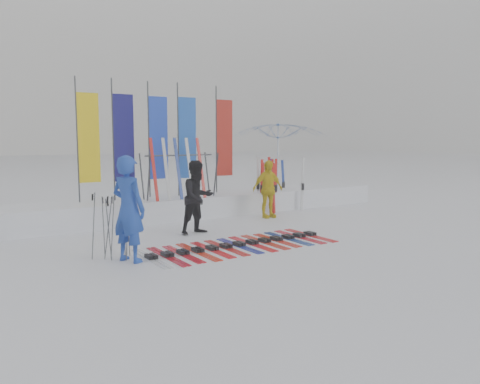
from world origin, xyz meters
TOP-DOWN VIEW (x-y plane):
  - ground at (0.00, 0.00)m, footprint 120.00×120.00m
  - snow_bank at (0.00, 4.60)m, footprint 14.00×1.60m
  - person_blue at (-2.81, 0.66)m, footprint 0.74×0.84m
  - person_black at (-0.58, 2.21)m, footprint 0.93×0.78m
  - person_yellow at (2.13, 3.13)m, footprint 0.98×0.46m
  - tent_canopy at (4.47, 5.60)m, footprint 4.12×4.15m
  - ski_row at (-0.47, 0.60)m, footprint 4.08×1.70m
  - pole_cluster at (-2.94, 1.03)m, footprint 0.70×0.70m
  - feather_flags at (-0.44, 4.80)m, footprint 4.68×0.23m
  - ski_rack at (-0.09, 4.20)m, footprint 2.04×0.80m
  - upright_skis at (3.13, 4.24)m, footprint 1.55×1.21m

SIDE VIEW (x-z plane):
  - ground at x=0.00m, z-range 0.00..0.00m
  - ski_row at x=-0.47m, z-range 0.00..0.07m
  - snow_bank at x=0.00m, z-range 0.00..0.60m
  - pole_cluster at x=-2.94m, z-range -0.03..1.23m
  - upright_skis at x=3.13m, z-range -0.05..1.64m
  - person_yellow at x=2.13m, z-range 0.00..1.63m
  - person_black at x=-0.58m, z-range 0.00..1.73m
  - person_blue at x=-2.81m, z-range 0.00..1.94m
  - ski_rack at x=-0.09m, z-range 0.77..2.00m
  - tent_canopy at x=4.47m, z-range 0.00..2.90m
  - feather_flags at x=-0.44m, z-range 0.64..3.84m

